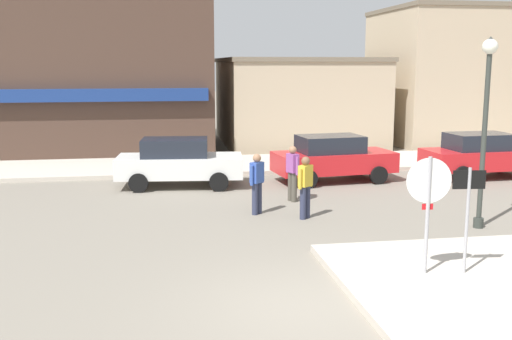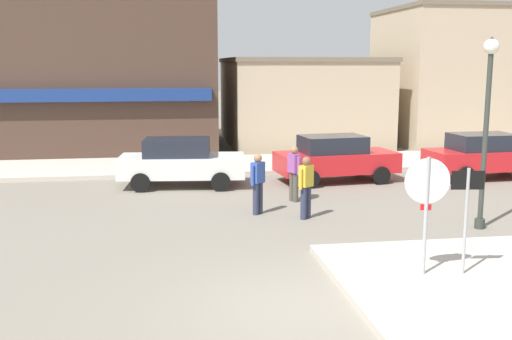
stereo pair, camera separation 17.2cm
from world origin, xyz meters
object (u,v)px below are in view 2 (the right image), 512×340
(parked_car_nearest, at_px, (181,162))
(parked_car_second, at_px, (335,158))
(pedestrian_crossing_near, at_px, (258,182))
(one_way_sign, at_px, (466,210))
(pedestrian_kerb_side, at_px, (294,172))
(stop_sign, at_px, (426,200))
(pedestrian_crossing_far, at_px, (306,186))
(lamp_post, at_px, (487,106))
(parked_car_third, at_px, (484,155))

(parked_car_nearest, distance_m, parked_car_second, 5.15)
(parked_car_nearest, relative_size, pedestrian_crossing_near, 2.57)
(parked_car_second, bearing_deg, parked_car_nearest, -179.78)
(one_way_sign, bearing_deg, pedestrian_kerb_side, 103.86)
(one_way_sign, height_order, pedestrian_kerb_side, one_way_sign)
(parked_car_nearest, distance_m, pedestrian_crossing_near, 4.42)
(one_way_sign, relative_size, parked_car_nearest, 0.51)
(stop_sign, distance_m, pedestrian_crossing_far, 4.88)
(parked_car_nearest, xyz_separation_m, pedestrian_crossing_far, (3.03, -4.66, 0.06))
(one_way_sign, distance_m, pedestrian_crossing_near, 6.23)
(one_way_sign, height_order, lamp_post, lamp_post)
(lamp_post, xyz_separation_m, pedestrian_crossing_near, (-5.08, 2.19, -2.09))
(stop_sign, bearing_deg, parked_car_nearest, 113.66)
(stop_sign, bearing_deg, one_way_sign, -7.76)
(parked_car_third, relative_size, pedestrian_crossing_far, 2.54)
(parked_car_nearest, xyz_separation_m, pedestrian_crossing_near, (1.90, -3.99, 0.06))
(stop_sign, distance_m, one_way_sign, 0.75)
(parked_car_third, bearing_deg, pedestrian_kerb_side, -160.97)
(pedestrian_crossing_far, bearing_deg, parked_car_third, 31.29)
(lamp_post, height_order, pedestrian_crossing_far, lamp_post)
(pedestrian_crossing_far, bearing_deg, pedestrian_kerb_side, 86.63)
(lamp_post, xyz_separation_m, pedestrian_crossing_far, (-3.94, 1.52, -2.09))
(parked_car_second, relative_size, parked_car_third, 1.02)
(pedestrian_crossing_near, bearing_deg, pedestrian_crossing_far, -30.37)
(one_way_sign, distance_m, pedestrian_kerb_side, 7.01)
(lamp_post, relative_size, pedestrian_crossing_far, 2.82)
(lamp_post, relative_size, pedestrian_kerb_side, 2.82)
(lamp_post, relative_size, pedestrian_crossing_near, 2.82)
(one_way_sign, bearing_deg, lamp_post, 56.81)
(stop_sign, xyz_separation_m, pedestrian_crossing_far, (-1.07, 4.72, -0.65))
(parked_car_nearest, bearing_deg, parked_car_second, 0.22)
(parked_car_nearest, relative_size, parked_car_second, 0.99)
(parked_car_nearest, height_order, pedestrian_kerb_side, pedestrian_kerb_side)
(pedestrian_crossing_near, relative_size, pedestrian_kerb_side, 1.00)
(parked_car_second, height_order, pedestrian_kerb_side, pedestrian_kerb_side)
(parked_car_nearest, height_order, pedestrian_crossing_near, pedestrian_crossing_near)
(stop_sign, relative_size, pedestrian_crossing_far, 1.43)
(stop_sign, relative_size, parked_car_second, 0.55)
(stop_sign, xyz_separation_m, pedestrian_crossing_near, (-2.21, 5.38, -0.65))
(parked_car_third, height_order, pedestrian_crossing_far, pedestrian_crossing_far)
(parked_car_second, xyz_separation_m, parked_car_third, (5.27, -0.19, 0.00))
(parked_car_second, distance_m, pedestrian_crossing_near, 5.17)
(pedestrian_kerb_side, bearing_deg, pedestrian_crossing_far, -93.37)
(lamp_post, height_order, parked_car_nearest, lamp_post)
(stop_sign, bearing_deg, lamp_post, 48.02)
(parked_car_second, height_order, pedestrian_crossing_far, pedestrian_crossing_far)
(parked_car_nearest, xyz_separation_m, pedestrian_kerb_side, (3.15, -2.68, 0.06))
(parked_car_third, distance_m, pedestrian_crossing_near, 9.34)
(stop_sign, relative_size, lamp_post, 0.51)
(lamp_post, bearing_deg, parked_car_third, 60.20)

